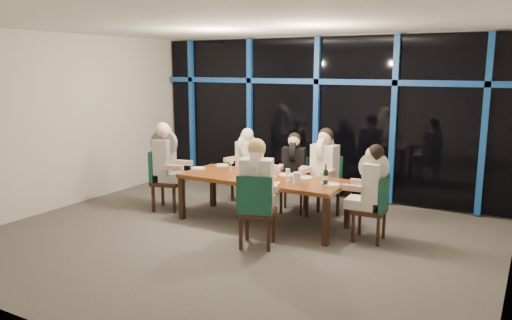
% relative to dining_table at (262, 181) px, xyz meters
% --- Properties ---
extents(room, '(7.04, 7.00, 3.02)m').
position_rel_dining_table_xyz_m(room, '(0.00, -0.80, 1.34)').
color(room, '#5A5550').
rests_on(room, ground).
extents(window_wall, '(6.86, 0.43, 2.94)m').
position_rel_dining_table_xyz_m(window_wall, '(0.01, 2.13, 0.87)').
color(window_wall, black).
rests_on(window_wall, ground).
extents(dining_table, '(2.60, 1.00, 0.75)m').
position_rel_dining_table_xyz_m(dining_table, '(0.00, 0.00, 0.00)').
color(dining_table, brown).
rests_on(dining_table, ground).
extents(chair_far_left, '(0.52, 0.52, 0.92)m').
position_rel_dining_table_xyz_m(chair_far_left, '(-0.88, 1.07, -0.17)').
color(chair_far_left, black).
rests_on(chair_far_left, ground).
extents(chair_far_mid, '(0.52, 0.52, 0.92)m').
position_rel_dining_table_xyz_m(chair_far_mid, '(0.11, 0.92, -0.17)').
color(chair_far_mid, black).
rests_on(chair_far_mid, ground).
extents(chair_far_right, '(0.52, 0.52, 1.00)m').
position_rel_dining_table_xyz_m(chair_far_right, '(0.69, 0.89, -0.12)').
color(chair_far_right, black).
rests_on(chair_far_right, ground).
extents(chair_end_left, '(0.59, 0.59, 1.03)m').
position_rel_dining_table_xyz_m(chair_end_left, '(-1.88, -0.14, -0.11)').
color(chair_end_left, black).
rests_on(chair_end_left, ground).
extents(chair_end_right, '(0.46, 0.46, 0.95)m').
position_rel_dining_table_xyz_m(chair_end_right, '(1.77, 0.06, -0.15)').
color(chair_end_right, black).
rests_on(chair_end_right, ground).
extents(chair_near_mid, '(0.60, 0.60, 1.02)m').
position_rel_dining_table_xyz_m(chair_near_mid, '(0.45, -0.99, -0.11)').
color(chair_near_mid, black).
rests_on(chair_near_mid, ground).
extents(diner_far_left, '(0.53, 0.62, 0.89)m').
position_rel_dining_table_xyz_m(diner_far_left, '(-0.90, 1.00, 0.20)').
color(diner_far_left, silver).
rests_on(diner_far_left, ground).
extents(diner_far_mid, '(0.52, 0.62, 0.89)m').
position_rel_dining_table_xyz_m(diner_far_mid, '(0.13, 0.84, 0.20)').
color(diner_far_mid, black).
rests_on(diner_far_mid, ground).
extents(diner_far_right, '(0.53, 0.65, 0.97)m').
position_rel_dining_table_xyz_m(diner_far_right, '(0.68, 0.81, 0.27)').
color(diner_far_right, silver).
rests_on(diner_far_right, ground).
extents(diner_end_left, '(0.70, 0.60, 1.00)m').
position_rel_dining_table_xyz_m(diner_end_left, '(-1.79, -0.12, 0.30)').
color(diner_end_left, black).
rests_on(diner_end_left, ground).
extents(diner_end_right, '(0.60, 0.48, 0.92)m').
position_rel_dining_table_xyz_m(diner_end_right, '(1.69, 0.06, 0.22)').
color(diner_end_right, silver).
rests_on(diner_end_right, ground).
extents(diner_near_mid, '(0.61, 0.70, 1.00)m').
position_rel_dining_table_xyz_m(diner_near_mid, '(0.43, -0.91, 0.29)').
color(diner_near_mid, silver).
rests_on(diner_near_mid, ground).
extents(plate_far_left, '(0.24, 0.24, 0.01)m').
position_rel_dining_table_xyz_m(plate_far_left, '(-1.05, 0.45, 0.08)').
color(plate_far_left, white).
rests_on(plate_far_left, dining_table).
extents(plate_far_mid, '(0.24, 0.24, 0.01)m').
position_rel_dining_table_xyz_m(plate_far_mid, '(0.27, 0.29, 0.08)').
color(plate_far_mid, white).
rests_on(plate_far_mid, dining_table).
extents(plate_far_right, '(0.24, 0.24, 0.01)m').
position_rel_dining_table_xyz_m(plate_far_right, '(0.61, 0.25, 0.08)').
color(plate_far_right, white).
rests_on(plate_far_right, dining_table).
extents(plate_end_left, '(0.24, 0.24, 0.01)m').
position_rel_dining_table_xyz_m(plate_end_left, '(-1.25, 0.03, 0.08)').
color(plate_end_left, white).
rests_on(plate_end_left, dining_table).
extents(plate_end_right, '(0.24, 0.24, 0.01)m').
position_rel_dining_table_xyz_m(plate_end_right, '(1.13, 0.03, 0.08)').
color(plate_end_right, white).
rests_on(plate_end_right, dining_table).
extents(plate_near_mid, '(0.24, 0.24, 0.01)m').
position_rel_dining_table_xyz_m(plate_near_mid, '(0.25, -0.37, 0.08)').
color(plate_near_mid, white).
rests_on(plate_near_mid, dining_table).
extents(wine_bottle, '(0.07, 0.07, 0.31)m').
position_rel_dining_table_xyz_m(wine_bottle, '(1.05, -0.02, 0.19)').
color(wine_bottle, black).
rests_on(wine_bottle, dining_table).
extents(water_pitcher, '(0.12, 0.10, 0.19)m').
position_rel_dining_table_xyz_m(water_pitcher, '(0.69, -0.22, 0.16)').
color(water_pitcher, silver).
rests_on(water_pitcher, dining_table).
extents(tea_light, '(0.05, 0.05, 0.03)m').
position_rel_dining_table_xyz_m(tea_light, '(-0.08, -0.25, 0.08)').
color(tea_light, '#F5A449').
rests_on(tea_light, dining_table).
extents(wine_glass_a, '(0.07, 0.07, 0.19)m').
position_rel_dining_table_xyz_m(wine_glass_a, '(-0.31, -0.11, 0.20)').
color(wine_glass_a, white).
rests_on(wine_glass_a, dining_table).
extents(wine_glass_b, '(0.07, 0.07, 0.19)m').
position_rel_dining_table_xyz_m(wine_glass_b, '(0.16, 0.11, 0.20)').
color(wine_glass_b, white).
rests_on(wine_glass_b, dining_table).
extents(wine_glass_c, '(0.07, 0.07, 0.17)m').
position_rel_dining_table_xyz_m(wine_glass_c, '(0.44, -0.01, 0.20)').
color(wine_glass_c, silver).
rests_on(wine_glass_c, dining_table).
extents(wine_glass_d, '(0.07, 0.07, 0.19)m').
position_rel_dining_table_xyz_m(wine_glass_d, '(-0.70, 0.19, 0.21)').
color(wine_glass_d, silver).
rests_on(wine_glass_d, dining_table).
extents(wine_glass_e, '(0.06, 0.06, 0.16)m').
position_rel_dining_table_xyz_m(wine_glass_e, '(0.95, 0.09, 0.18)').
color(wine_glass_e, silver).
rests_on(wine_glass_e, dining_table).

